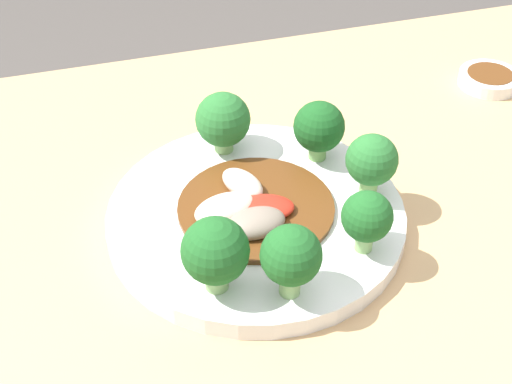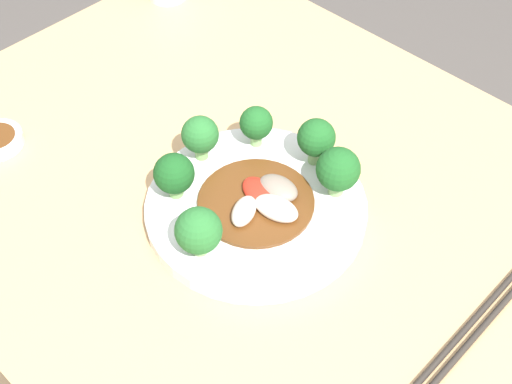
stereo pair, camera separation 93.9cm
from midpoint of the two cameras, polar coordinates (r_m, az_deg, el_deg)
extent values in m
cylinder|color=white|center=(0.61, 30.18, -35.42)|extent=(0.27, 0.27, 0.02)
cylinder|color=#7AAD5B|center=(0.64, 32.96, -26.94)|extent=(0.02, 0.02, 0.02)
sphere|color=#19511E|center=(0.62, 33.98, -25.77)|extent=(0.05, 0.05, 0.05)
cylinder|color=#89B76B|center=(0.57, 32.34, -44.40)|extent=(0.02, 0.02, 0.02)
sphere|color=#1E5B23|center=(0.54, 33.88, -43.84)|extent=(0.05, 0.05, 0.05)
cylinder|color=#7AAD5B|center=(0.65, 39.15, -30.07)|extent=(0.02, 0.02, 0.02)
sphere|color=#286B2D|center=(0.62, 40.39, -28.95)|extent=(0.05, 0.05, 0.05)
cylinder|color=#89B76B|center=(0.59, 39.17, -42.59)|extent=(0.02, 0.02, 0.02)
sphere|color=#1E5B23|center=(0.57, 40.82, -41.87)|extent=(0.05, 0.05, 0.05)
cylinder|color=#89B76B|center=(0.63, 42.03, -36.12)|extent=(0.02, 0.02, 0.02)
sphere|color=#1E5B23|center=(0.61, 43.35, -35.25)|extent=(0.04, 0.04, 0.04)
cylinder|color=#89B76B|center=(0.60, 23.98, -27.82)|extent=(0.02, 0.02, 0.01)
sphere|color=#286B2D|center=(0.58, 24.81, -26.65)|extent=(0.05, 0.05, 0.05)
cylinder|color=#5B3314|center=(0.60, 30.61, -35.08)|extent=(0.14, 0.14, 0.00)
ellipsoid|color=beige|center=(0.58, 28.63, -36.69)|extent=(0.06, 0.04, 0.02)
ellipsoid|color=red|center=(0.58, 29.83, -36.54)|extent=(0.05, 0.04, 0.01)
ellipsoid|color=red|center=(0.59, 31.81, -35.52)|extent=(0.06, 0.05, 0.01)
ellipsoid|color=gray|center=(0.59, 32.64, -37.74)|extent=(0.06, 0.04, 0.02)
ellipsoid|color=beige|center=(0.59, 28.62, -33.12)|extent=(0.04, 0.05, 0.02)
cylinder|color=white|center=(0.83, 40.32, -13.67)|extent=(0.07, 0.07, 0.01)
cylinder|color=#5B3314|center=(0.83, 40.50, -13.40)|extent=(0.05, 0.05, 0.00)
camera|label=1|loc=(0.47, 131.65, -44.71)|focal=50.00mm
camera|label=2|loc=(0.47, -48.35, 44.71)|focal=50.00mm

